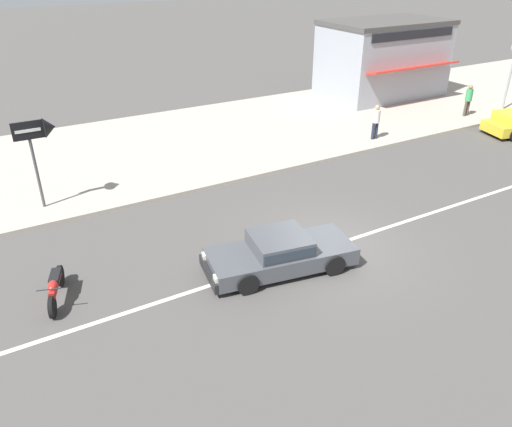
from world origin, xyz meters
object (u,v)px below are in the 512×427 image
(motorcycle_0, at_px, (55,286))
(arrow_signboard, at_px, (45,133))
(pedestrian_near_clock, at_px, (376,119))
(shopfront_mid_block, at_px, (383,58))
(sedan_dark_grey_2, at_px, (280,252))
(pedestrian_by_shop, at_px, (469,98))

(motorcycle_0, height_order, arrow_signboard, arrow_signboard)
(pedestrian_near_clock, xyz_separation_m, shopfront_mid_block, (5.67, 5.94, 1.22))
(motorcycle_0, distance_m, shopfront_mid_block, 23.58)
(arrow_signboard, relative_size, pedestrian_near_clock, 1.91)
(sedan_dark_grey_2, bearing_deg, shopfront_mid_block, 39.89)
(motorcycle_0, distance_m, arrow_signboard, 5.94)
(motorcycle_0, relative_size, pedestrian_near_clock, 1.15)
(motorcycle_0, xyz_separation_m, pedestrian_near_clock, (15.10, 5.06, 0.65))
(motorcycle_0, height_order, shopfront_mid_block, shopfront_mid_block)
(arrow_signboard, height_order, pedestrian_by_shop, arrow_signboard)
(pedestrian_by_shop, bearing_deg, shopfront_mid_block, 100.26)
(sedan_dark_grey_2, distance_m, pedestrian_near_clock, 11.54)
(pedestrian_near_clock, height_order, pedestrian_by_shop, pedestrian_by_shop)
(pedestrian_near_clock, relative_size, shopfront_mid_block, 0.23)
(arrow_signboard, bearing_deg, shopfront_mid_block, 15.89)
(pedestrian_near_clock, bearing_deg, arrow_signboard, 178.67)
(arrow_signboard, distance_m, shopfront_mid_block, 20.51)
(pedestrian_by_shop, relative_size, shopfront_mid_block, 0.23)
(motorcycle_0, bearing_deg, arrow_signboard, 78.94)
(pedestrian_near_clock, bearing_deg, pedestrian_by_shop, 3.12)
(arrow_signboard, xyz_separation_m, pedestrian_by_shop, (20.73, 0.04, -1.61))
(arrow_signboard, relative_size, shopfront_mid_block, 0.43)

